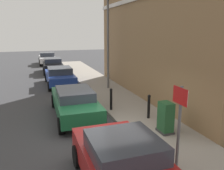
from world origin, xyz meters
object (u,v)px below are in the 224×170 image
object	(u,v)px
car_blue	(60,76)
car_white	(47,58)
bollard_near_cabinet	(149,106)
car_red	(124,164)
car_black	(53,65)
lamppost	(108,39)
street_sign	(179,116)
car_green	(75,102)
utility_cabinet	(166,119)
bollard_far_kerb	(111,98)

from	to	relation	value
car_blue	car_white	bearing A→B (deg)	0.60
car_white	bollard_near_cabinet	world-z (taller)	car_white
car_red	car_blue	size ratio (longest dim) A/B	0.92
car_black	bollard_near_cabinet	bearing A→B (deg)	-167.06
car_black	lamppost	distance (m)	8.81
street_sign	lamppost	xyz separation A→B (m)	(1.10, 9.36, 1.64)
car_white	bollard_near_cabinet	xyz separation A→B (m)	(2.92, -19.66, -0.00)
car_red	car_white	bearing A→B (deg)	0.33
car_blue	bollard_near_cabinet	size ratio (longest dim) A/B	4.10
bollard_near_cabinet	car_green	bearing A→B (deg)	151.23
car_white	street_sign	distance (m)	23.35
utility_cabinet	car_white	bearing A→B (deg)	97.59
car_blue	bollard_near_cabinet	xyz separation A→B (m)	(2.79, -8.18, 0.02)
car_red	bollard_far_kerb	bearing A→B (deg)	-15.78
bollard_far_kerb	lamppost	size ratio (longest dim) A/B	0.18
car_white	street_sign	bearing A→B (deg)	-174.85
bollard_near_cabinet	car_blue	bearing A→B (deg)	108.81
utility_cabinet	bollard_near_cabinet	world-z (taller)	utility_cabinet
car_red	car_white	distance (m)	23.48
car_white	bollard_near_cabinet	distance (m)	19.87
bollard_far_kerb	bollard_near_cabinet	bearing A→B (deg)	-52.92
utility_cabinet	lamppost	world-z (taller)	lamppost
lamppost	bollard_near_cabinet	bearing A→B (deg)	-90.58
bollard_far_kerb	utility_cabinet	bearing A→B (deg)	-70.66
car_white	lamppost	bearing A→B (deg)	-167.37
street_sign	lamppost	size ratio (longest dim) A/B	0.40
street_sign	bollard_far_kerb	bearing A→B (deg)	91.37
car_green	utility_cabinet	xyz separation A→B (m)	(2.79, -3.08, -0.02)
street_sign	car_black	bearing A→B (deg)	95.81
utility_cabinet	bollard_near_cabinet	bearing A→B (deg)	86.18
car_black	utility_cabinet	size ratio (longest dim) A/B	3.47
street_sign	lamppost	distance (m)	9.56
bollard_far_kerb	car_white	bearing A→B (deg)	95.52
bollard_near_cabinet	utility_cabinet	bearing A→B (deg)	-93.82
car_red	bollard_far_kerb	distance (m)	5.57
utility_cabinet	lamppost	bearing A→B (deg)	88.75
bollard_far_kerb	car_red	bearing A→B (deg)	-105.46
car_white	bollard_far_kerb	xyz separation A→B (m)	(1.75, -18.11, -0.00)
street_sign	utility_cabinet	bearing A→B (deg)	65.81
car_black	car_white	size ratio (longest dim) A/B	0.98
car_green	bollard_far_kerb	xyz separation A→B (m)	(1.72, -0.04, 0.00)
street_sign	car_blue	bearing A→B (deg)	98.41
utility_cabinet	street_sign	bearing A→B (deg)	-114.19
car_blue	car_black	xyz separation A→B (m)	(-0.01, 5.50, 0.03)
utility_cabinet	bollard_far_kerb	distance (m)	3.22
car_blue	utility_cabinet	bearing A→B (deg)	-164.53
car_red	lamppost	bearing A→B (deg)	-16.12
car_white	lamppost	world-z (taller)	lamppost
car_red	street_sign	world-z (taller)	street_sign
car_green	utility_cabinet	distance (m)	4.16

